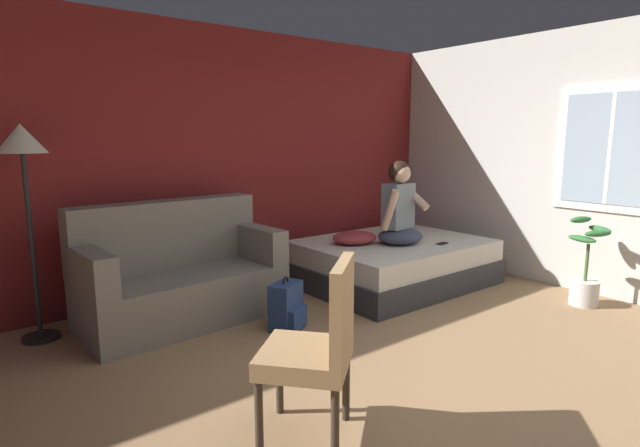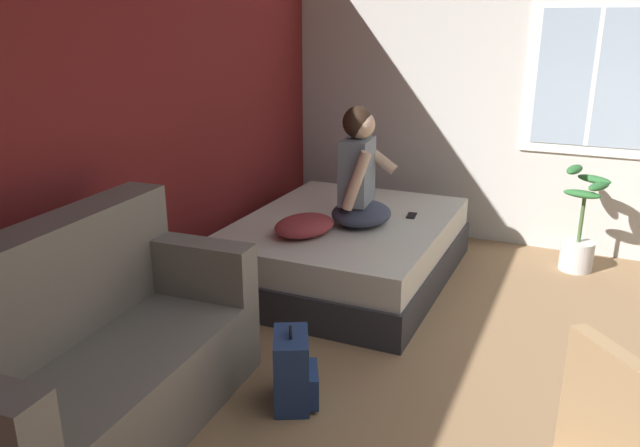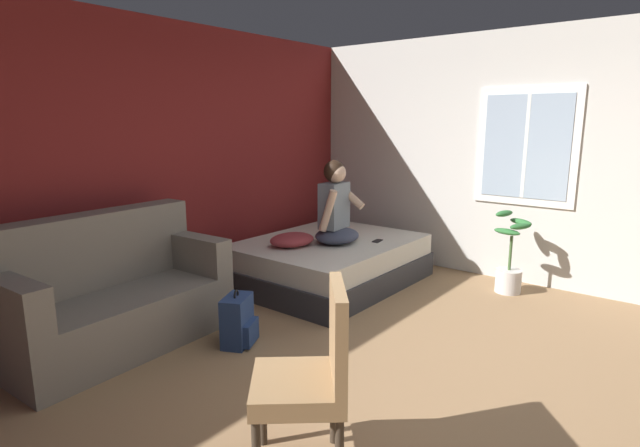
% 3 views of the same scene
% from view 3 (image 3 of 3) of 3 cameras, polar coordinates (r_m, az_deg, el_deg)
% --- Properties ---
extents(ground_plane, '(40.00, 40.00, 0.00)m').
position_cam_3_polar(ground_plane, '(3.45, 13.13, -19.32)').
color(ground_plane, '#93704C').
extents(wall_back_accent, '(10.63, 0.16, 2.70)m').
position_cam_3_polar(wall_back_accent, '(5.09, -19.27, 6.47)').
color(wall_back_accent, maroon).
rests_on(wall_back_accent, ground).
extents(wall_side_with_window, '(0.19, 7.41, 2.70)m').
position_cam_3_polar(wall_side_with_window, '(5.74, 26.45, 6.44)').
color(wall_side_with_window, silver).
rests_on(wall_side_with_window, ground).
extents(bed, '(1.98, 1.53, 0.48)m').
position_cam_3_polar(bed, '(5.49, 1.06, -4.38)').
color(bed, '#2D2D33').
rests_on(bed, ground).
extents(couch, '(1.74, 0.91, 1.04)m').
position_cam_3_polar(couch, '(4.30, -22.62, -7.73)').
color(couch, slate).
rests_on(couch, ground).
extents(side_chair, '(0.65, 0.65, 0.98)m').
position_cam_3_polar(side_chair, '(2.59, -0.94, -16.60)').
color(side_chair, '#382D23').
rests_on(side_chair, ground).
extents(person_seated, '(0.56, 0.49, 0.88)m').
position_cam_3_polar(person_seated, '(5.24, 1.81, 1.57)').
color(person_seated, '#383D51').
rests_on(person_seated, bed).
extents(backpack, '(0.35, 0.33, 0.46)m').
position_cam_3_polar(backpack, '(4.08, -9.31, -10.99)').
color(backpack, navy).
rests_on(backpack, ground).
extents(throw_pillow, '(0.57, 0.49, 0.14)m').
position_cam_3_polar(throw_pillow, '(5.15, -3.21, -1.86)').
color(throw_pillow, '#993338').
rests_on(throw_pillow, bed).
extents(cell_phone, '(0.15, 0.09, 0.01)m').
position_cam_3_polar(cell_phone, '(5.41, 6.58, -1.98)').
color(cell_phone, black).
rests_on(cell_phone, bed).
extents(potted_plant, '(0.39, 0.37, 0.85)m').
position_cam_3_polar(potted_plant, '(5.52, 20.85, -4.37)').
color(potted_plant, silver).
rests_on(potted_plant, ground).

